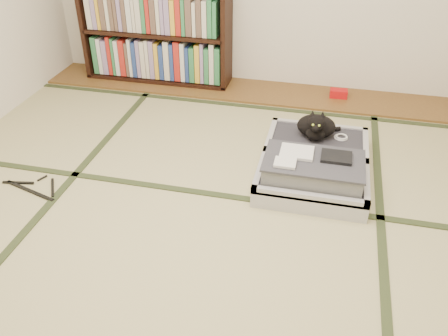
# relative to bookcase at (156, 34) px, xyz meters

# --- Properties ---
(floor) EXTENTS (4.50, 4.50, 0.00)m
(floor) POSITION_rel_bookcase_xyz_m (0.99, -2.07, -0.45)
(floor) COLOR tan
(floor) RESTS_ON ground
(wood_strip) EXTENTS (4.00, 0.50, 0.02)m
(wood_strip) POSITION_rel_bookcase_xyz_m (0.99, -0.07, -0.44)
(wood_strip) COLOR brown
(wood_strip) RESTS_ON ground
(red_item) EXTENTS (0.15, 0.10, 0.07)m
(red_item) POSITION_rel_bookcase_xyz_m (1.69, -0.04, -0.40)
(red_item) COLOR red
(red_item) RESTS_ON wood_strip
(tatami_borders) EXTENTS (4.00, 4.50, 0.01)m
(tatami_borders) POSITION_rel_bookcase_xyz_m (0.99, -1.58, -0.45)
(tatami_borders) COLOR #2D381E
(tatami_borders) RESTS_ON ground
(bookcase) EXTENTS (1.36, 0.31, 0.92)m
(bookcase) POSITION_rel_bookcase_xyz_m (0.00, 0.00, 0.00)
(bookcase) COLOR black
(bookcase) RESTS_ON wood_strip
(suitcase) EXTENTS (0.70, 0.93, 0.28)m
(suitcase) POSITION_rel_bookcase_xyz_m (1.56, -1.32, -0.35)
(suitcase) COLOR #AAAAAE
(suitcase) RESTS_ON floor
(cat) EXTENTS (0.31, 0.31, 0.25)m
(cat) POSITION_rel_bookcase_xyz_m (1.54, -1.03, -0.22)
(cat) COLOR black
(cat) RESTS_ON suitcase
(cable_coil) EXTENTS (0.10, 0.10, 0.02)m
(cable_coil) POSITION_rel_bookcase_xyz_m (1.72, -0.99, -0.31)
(cable_coil) COLOR white
(cable_coil) RESTS_ON suitcase
(hanger) EXTENTS (0.43, 0.25, 0.01)m
(hanger) POSITION_rel_bookcase_xyz_m (-0.20, -1.88, -0.44)
(hanger) COLOR black
(hanger) RESTS_ON floor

